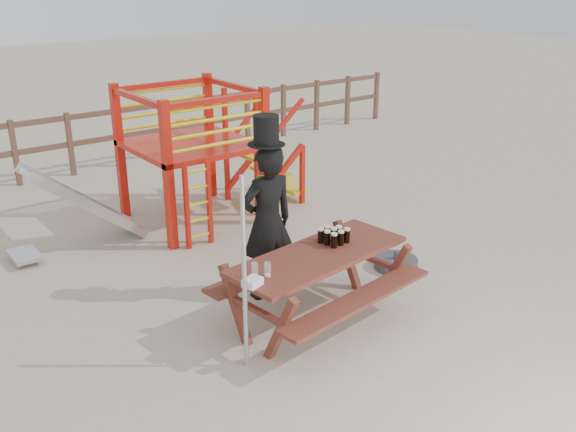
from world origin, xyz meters
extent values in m
plane|color=tan|center=(0.00, 0.00, 0.00)|extent=(60.00, 60.00, 0.00)
cube|color=brown|center=(0.00, 7.00, 1.10)|extent=(15.00, 0.06, 0.10)
cube|color=brown|center=(0.00, 7.00, 0.60)|extent=(15.00, 0.06, 0.10)
cube|color=brown|center=(-1.50, 7.00, 0.60)|extent=(0.09, 0.09, 1.20)
cube|color=brown|center=(-0.50, 7.00, 0.60)|extent=(0.09, 0.09, 1.20)
cube|color=brown|center=(0.50, 7.00, 0.60)|extent=(0.09, 0.09, 1.20)
cube|color=brown|center=(1.50, 7.00, 0.60)|extent=(0.09, 0.09, 1.20)
cube|color=brown|center=(2.50, 7.00, 0.60)|extent=(0.09, 0.09, 1.20)
cube|color=brown|center=(3.50, 7.00, 0.60)|extent=(0.09, 0.09, 1.20)
cube|color=brown|center=(4.50, 7.00, 0.60)|extent=(0.09, 0.09, 1.20)
cube|color=brown|center=(5.50, 7.00, 0.60)|extent=(0.09, 0.09, 1.20)
cube|color=brown|center=(6.50, 7.00, 0.60)|extent=(0.09, 0.09, 1.20)
cube|color=brown|center=(7.50, 7.00, 0.60)|extent=(0.09, 0.09, 1.20)
cube|color=#B7170C|center=(-0.60, 2.80, 1.05)|extent=(0.12, 0.12, 2.10)
cube|color=#B7170C|center=(1.00, 2.80, 1.05)|extent=(0.12, 0.12, 2.10)
cube|color=#B7170C|center=(-0.60, 4.40, 1.05)|extent=(0.12, 0.12, 2.10)
cube|color=#B7170C|center=(1.00, 4.40, 1.05)|extent=(0.12, 0.12, 2.10)
cube|color=#B7170C|center=(0.20, 3.60, 1.20)|extent=(1.72, 1.72, 0.08)
cube|color=#B7170C|center=(0.20, 2.80, 2.00)|extent=(1.60, 0.08, 0.08)
cube|color=#B7170C|center=(0.20, 4.40, 2.00)|extent=(1.60, 0.08, 0.08)
cube|color=#B7170C|center=(-0.60, 3.60, 2.00)|extent=(0.08, 1.60, 0.08)
cube|color=#B7170C|center=(1.00, 3.60, 2.00)|extent=(0.08, 1.60, 0.08)
cylinder|color=yellow|center=(0.20, 2.80, 1.38)|extent=(1.50, 0.05, 0.05)
cylinder|color=yellow|center=(0.20, 4.40, 1.38)|extent=(1.50, 0.05, 0.05)
cylinder|color=yellow|center=(0.20, 2.80, 1.56)|extent=(1.50, 0.05, 0.05)
cylinder|color=yellow|center=(0.20, 4.40, 1.56)|extent=(1.50, 0.05, 0.05)
cylinder|color=yellow|center=(0.20, 2.80, 1.74)|extent=(1.50, 0.05, 0.05)
cylinder|color=yellow|center=(0.20, 4.40, 1.74)|extent=(1.50, 0.05, 0.05)
cylinder|color=yellow|center=(0.20, 2.80, 1.92)|extent=(1.50, 0.05, 0.05)
cylinder|color=yellow|center=(0.20, 4.40, 1.92)|extent=(1.50, 0.05, 0.05)
cube|color=#B7170C|center=(-0.43, 2.65, 0.60)|extent=(0.06, 0.06, 1.20)
cube|color=#B7170C|center=(-0.07, 2.65, 0.60)|extent=(0.06, 0.06, 1.20)
cylinder|color=yellow|center=(-0.25, 2.65, 0.15)|extent=(0.36, 0.04, 0.04)
cylinder|color=yellow|center=(-0.25, 2.65, 0.39)|extent=(0.36, 0.04, 0.04)
cylinder|color=yellow|center=(-0.25, 2.65, 0.63)|extent=(0.36, 0.04, 0.04)
cylinder|color=yellow|center=(-0.25, 2.65, 0.87)|extent=(0.36, 0.04, 0.04)
cylinder|color=yellow|center=(-0.25, 2.65, 1.11)|extent=(0.36, 0.04, 0.04)
cube|color=yellow|center=(1.15, 3.60, 1.08)|extent=(0.30, 0.90, 0.06)
cube|color=yellow|center=(1.43, 3.60, 0.78)|extent=(0.30, 0.90, 0.06)
cube|color=yellow|center=(1.71, 3.60, 0.48)|extent=(0.30, 0.90, 0.06)
cube|color=yellow|center=(1.99, 3.60, 0.18)|extent=(0.30, 0.90, 0.06)
cube|color=#B7170C|center=(1.55, 3.15, 0.60)|extent=(0.95, 0.08, 0.86)
cube|color=#B7170C|center=(1.55, 4.05, 0.60)|extent=(0.95, 0.08, 0.86)
cube|color=silver|center=(-1.50, 3.60, 0.62)|extent=(1.53, 0.55, 1.21)
cube|color=silver|center=(-1.50, 3.33, 0.66)|extent=(1.58, 0.04, 1.28)
cube|color=silver|center=(-1.50, 3.87, 0.66)|extent=(1.58, 0.04, 1.28)
cube|color=silver|center=(-2.40, 3.60, 0.10)|extent=(0.35, 0.55, 0.05)
cube|color=brown|center=(-0.24, 0.06, 0.79)|extent=(2.18, 1.03, 0.05)
cube|color=brown|center=(-0.17, -0.52, 0.47)|extent=(2.12, 0.54, 0.04)
cube|color=brown|center=(-0.30, 0.63, 0.47)|extent=(2.12, 0.54, 0.04)
cube|color=brown|center=(-1.12, -0.05, 0.38)|extent=(0.23, 1.26, 0.76)
cube|color=brown|center=(0.65, 0.16, 0.38)|extent=(0.23, 1.26, 0.76)
imported|color=black|center=(-0.33, 0.87, 0.93)|extent=(0.71, 0.50, 1.87)
cube|color=#0C8C18|center=(-0.32, 1.02, 1.16)|extent=(0.08, 0.03, 0.44)
cylinder|color=black|center=(-0.33, 0.87, 1.87)|extent=(0.42, 0.42, 0.01)
cylinder|color=black|center=(-0.33, 0.87, 2.04)|extent=(0.29, 0.29, 0.32)
cube|color=white|center=(-0.32, 1.01, 2.15)|extent=(0.15, 0.02, 0.04)
cylinder|color=#B2B2B7|center=(-1.37, -0.22, 0.99)|extent=(0.04, 0.04, 1.99)
cylinder|color=#38383D|center=(1.44, 0.45, 0.07)|extent=(0.57, 0.57, 0.13)
cylinder|color=#38383D|center=(1.44, 0.45, 0.19)|extent=(0.07, 0.07, 0.11)
cube|color=white|center=(-1.23, -0.14, 0.86)|extent=(0.21, 0.19, 0.08)
cylinder|color=black|center=(0.00, 0.07, 0.89)|extent=(0.07, 0.07, 0.15)
cylinder|color=beige|center=(0.00, 0.07, 0.98)|extent=(0.07, 0.07, 0.02)
cylinder|color=black|center=(0.10, 0.08, 0.89)|extent=(0.07, 0.07, 0.15)
cylinder|color=beige|center=(0.10, 0.08, 0.98)|extent=(0.07, 0.07, 0.02)
cylinder|color=black|center=(0.21, 0.09, 0.89)|extent=(0.07, 0.07, 0.15)
cylinder|color=beige|center=(0.21, 0.09, 0.98)|extent=(0.07, 0.07, 0.02)
cylinder|color=black|center=(-0.01, 0.18, 0.89)|extent=(0.07, 0.07, 0.15)
cylinder|color=beige|center=(-0.01, 0.18, 0.98)|extent=(0.07, 0.07, 0.02)
cylinder|color=black|center=(0.09, 0.19, 0.89)|extent=(0.07, 0.07, 0.15)
cylinder|color=beige|center=(0.09, 0.19, 0.98)|extent=(0.07, 0.07, 0.02)
cylinder|color=black|center=(0.18, 0.20, 0.89)|extent=(0.07, 0.07, 0.15)
cylinder|color=beige|center=(0.18, 0.20, 0.98)|extent=(0.07, 0.07, 0.02)
cylinder|color=black|center=(-0.03, 0.27, 0.89)|extent=(0.07, 0.07, 0.15)
cylinder|color=beige|center=(-0.03, 0.27, 0.98)|extent=(0.07, 0.07, 0.02)
cylinder|color=black|center=(0.08, 0.28, 0.89)|extent=(0.07, 0.07, 0.15)
cylinder|color=beige|center=(0.08, 0.28, 0.98)|extent=(0.07, 0.07, 0.02)
cylinder|color=silver|center=(-0.99, -0.06, 0.89)|extent=(0.07, 0.07, 0.15)
cylinder|color=beige|center=(-0.99, -0.06, 0.83)|extent=(0.06, 0.06, 0.02)
cylinder|color=silver|center=(-1.10, 0.01, 0.89)|extent=(0.07, 0.07, 0.15)
cylinder|color=beige|center=(-1.10, 0.01, 0.83)|extent=(0.06, 0.06, 0.02)
camera|label=1|loc=(-4.32, -4.76, 3.71)|focal=40.00mm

